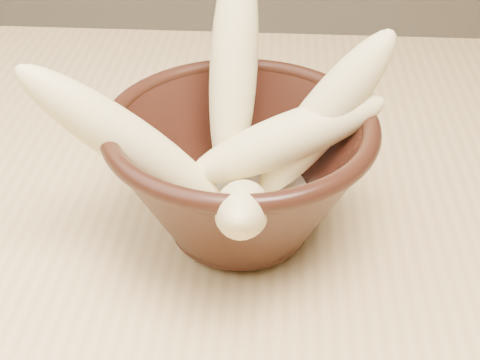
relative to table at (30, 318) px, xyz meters
name	(u,v)px	position (x,y,z in m)	size (l,w,h in m)	color
table	(30,318)	(0.00, 0.00, 0.00)	(1.20, 0.80, 0.75)	tan
bowl	(240,170)	(0.17, 0.02, 0.14)	(0.19, 0.19, 0.10)	black
milk_puddle	(240,198)	(0.17, 0.02, 0.11)	(0.11, 0.11, 0.01)	beige
banana_upright	(234,67)	(0.16, 0.07, 0.19)	(0.03, 0.03, 0.17)	#E8D589
banana_left	(126,140)	(0.09, 0.00, 0.17)	(0.03, 0.03, 0.16)	#E8D589
banana_right	(324,116)	(0.23, 0.04, 0.18)	(0.03, 0.03, 0.14)	#E8D589
banana_across	(285,139)	(0.20, 0.03, 0.16)	(0.03, 0.03, 0.14)	#E8D589
banana_front	(242,208)	(0.17, -0.04, 0.15)	(0.03, 0.03, 0.13)	#E8D589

